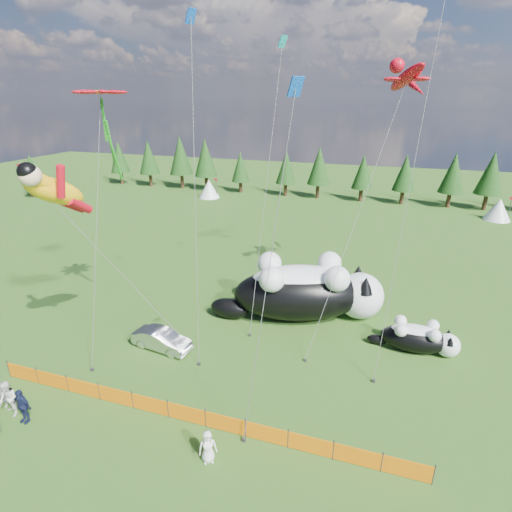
% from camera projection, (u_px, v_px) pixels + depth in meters
% --- Properties ---
extents(ground, '(160.00, 160.00, 0.00)m').
position_uv_depth(ground, '(212.00, 383.00, 21.97)').
color(ground, '#0C380A').
rests_on(ground, ground).
extents(safety_fence, '(22.06, 0.06, 1.10)m').
position_uv_depth(safety_fence, '(187.00, 414.00, 19.14)').
color(safety_fence, '#262626').
rests_on(safety_fence, ground).
extents(tree_line, '(90.00, 4.00, 8.00)m').
position_uv_depth(tree_line, '(331.00, 173.00, 60.28)').
color(tree_line, black).
rests_on(tree_line, ground).
extents(festival_tents, '(50.00, 3.20, 2.80)m').
position_uv_depth(festival_tents, '(407.00, 203.00, 53.69)').
color(festival_tents, white).
rests_on(festival_tents, ground).
extents(cat_large, '(11.91, 7.04, 4.43)m').
position_uv_depth(cat_large, '(307.00, 290.00, 27.84)').
color(cat_large, black).
rests_on(cat_large, ground).
extents(cat_small, '(5.41, 1.95, 1.96)m').
position_uv_depth(cat_small, '(419.00, 338.00, 24.43)').
color(cat_small, black).
rests_on(cat_small, ground).
extents(car, '(3.97, 1.81, 1.26)m').
position_uv_depth(car, '(162.00, 340.00, 24.75)').
color(car, silver).
rests_on(car, ground).
extents(spectator_a, '(0.72, 0.54, 1.79)m').
position_uv_depth(spectator_a, '(0.00, 392.00, 19.97)').
color(spectator_a, slate).
rests_on(spectator_a, ground).
extents(spectator_b, '(1.07, 0.88, 1.91)m').
position_uv_depth(spectator_b, '(8.00, 399.00, 19.42)').
color(spectator_b, white).
rests_on(spectator_b, ground).
extents(spectator_c, '(1.12, 0.62, 1.85)m').
position_uv_depth(spectator_c, '(22.00, 406.00, 19.04)').
color(spectator_c, '#151C3B').
rests_on(spectator_c, ground).
extents(spectator_e, '(0.93, 0.84, 1.60)m').
position_uv_depth(spectator_e, '(208.00, 447.00, 16.97)').
color(spectator_e, white).
rests_on(spectator_e, ground).
extents(superhero_kite, '(7.55, 5.25, 12.90)m').
position_uv_depth(superhero_kite, '(55.00, 191.00, 20.34)').
color(superhero_kite, '#FFB80D').
rests_on(superhero_kite, ground).
extents(gecko_kite, '(6.38, 12.03, 18.34)m').
position_uv_depth(gecko_kite, '(407.00, 78.00, 24.60)').
color(gecko_kite, red).
rests_on(gecko_kite, ground).
extents(flower_kite, '(3.35, 5.91, 15.31)m').
position_uv_depth(flower_kite, '(101.00, 96.00, 21.20)').
color(flower_kite, red).
rests_on(flower_kite, ground).
extents(diamond_kite_a, '(1.47, 4.29, 19.24)m').
position_uv_depth(diamond_kite_a, '(191.00, 38.00, 20.35)').
color(diamond_kite_a, '#0C4BBC').
rests_on(diamond_kite_a, ground).
extents(diamond_kite_c, '(2.15, 1.11, 15.60)m').
position_uv_depth(diamond_kite_c, '(291.00, 121.00, 13.16)').
color(diamond_kite_c, '#0C4BBC').
rests_on(diamond_kite_c, ground).
extents(diamond_kite_d, '(0.73, 6.20, 18.84)m').
position_uv_depth(diamond_kite_d, '(281.00, 60.00, 24.63)').
color(diamond_kite_d, '#0C9497').
rests_on(diamond_kite_d, ground).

